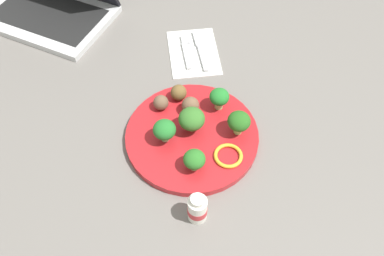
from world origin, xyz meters
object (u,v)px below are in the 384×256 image
Objects in this scene: broccoli_floret_mid_left at (164,130)px; meatball_back_left at (189,105)px; broccoli_floret_front_right at (194,160)px; fork at (186,49)px; plate at (192,136)px; napkin at (194,52)px; broccoli_floret_center at (194,119)px; meatball_far_rim at (161,103)px; yogurt_bottle at (200,209)px; laptop at (51,2)px; meatball_near_rim at (179,93)px; pepper_ring_front_right at (228,156)px; broccoli_floret_far_rim at (219,97)px; knife at (200,48)px; broccoli_floret_near_rim at (239,121)px.

broccoli_floret_mid_left reaches higher than meatball_back_left.
broccoli_floret_front_right is 0.35m from fork.
napkin is (0.26, -0.02, -0.01)m from plate.
broccoli_floret_center is 0.09m from meatball_far_rim.
laptop reaches higher than yogurt_bottle.
laptop reaches higher than meatball_far_rim.
yogurt_bottle reaches higher than meatball_near_rim.
broccoli_floret_center is at bearing -69.24° from broccoli_floret_mid_left.
pepper_ring_front_right reaches higher than fork.
broccoli_floret_mid_left is at bearing -175.14° from meatball_far_rim.
broccoli_floret_center is at bearing -162.29° from meatball_near_rim.
laptop reaches higher than broccoli_floret_far_rim.
pepper_ring_front_right reaches higher than knife.
plate is at bearing 90.72° from broccoli_floret_near_rim.
broccoli_floret_near_rim reaches higher than napkin.
laptop is at bearing 33.44° from broccoli_floret_mid_left.
broccoli_floret_near_rim is 1.45× the size of meatball_back_left.
broccoli_floret_near_rim is at bearing -89.28° from plate.
fork is at bearing 0.11° from broccoli_floret_front_right.
knife is 0.42m from laptop.
pepper_ring_front_right is at bearing -131.31° from plate.
meatball_back_left is 0.20m from napkin.
broccoli_floret_front_right is 0.32× the size of knife.
meatball_near_rim is at bearing 7.57° from broccoli_floret_front_right.
broccoli_floret_far_rim is 1.54× the size of meatball_far_rim.
meatball_near_rim is 0.21× the size of napkin.
napkin is at bearing 9.03° from pepper_ring_front_right.
broccoli_floret_near_rim reaches higher than broccoli_floret_front_right.
broccoli_floret_mid_left reaches higher than knife.
fork is at bearing 12.04° from pepper_ring_front_right.
meatball_far_rim is 0.26m from yogurt_bottle.
broccoli_floret_front_right is 0.17m from meatball_far_rim.
broccoli_floret_far_rim is 0.09m from meatball_near_rim.
broccoli_floret_mid_left is at bearing 110.76° from broccoli_floret_center.
meatball_far_rim is 0.06m from meatball_back_left.
broccoli_floret_front_right is at bearing 157.56° from broccoli_floret_far_rim.
plate is 1.65× the size of napkin.
meatball_far_rim is 0.57× the size of pepper_ring_front_right.
broccoli_floret_center is 0.83× the size of yogurt_bottle.
meatball_back_left reaches higher than plate.
broccoli_floret_near_rim is at bearing -85.28° from broccoli_floret_mid_left.
meatball_far_rim reaches higher than fork.
laptop is (0.42, 0.35, -0.01)m from broccoli_floret_center.
broccoli_floret_center is at bearing 176.79° from napkin.
broccoli_floret_mid_left is 0.14× the size of laptop.
broccoli_floret_center is 0.34× the size of napkin.
broccoli_floret_center is 0.06m from broccoli_floret_mid_left.
meatball_back_left reaches higher than fork.
broccoli_floret_front_right is (-0.08, -0.00, 0.04)m from plate.
meatball_back_left is at bearing -36.13° from broccoli_floret_mid_left.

